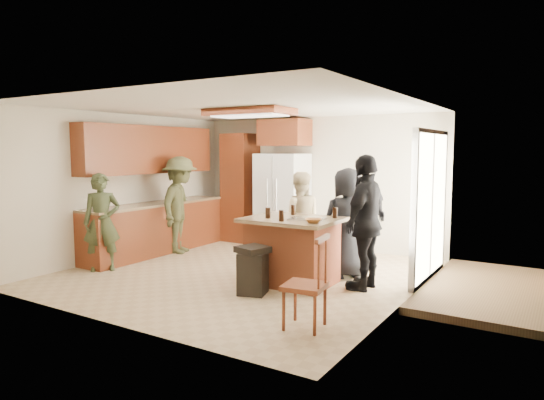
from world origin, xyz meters
The scene contains 12 objects.
person_front_left centered at (-1.97, -0.98, 0.76)m, with size 0.55×0.41×1.52m, color #343E24.
person_behind_left centered at (0.44, 0.98, 0.76)m, with size 0.74×0.46×1.52m, color #C6B388.
person_behind_right centered at (1.43, 0.63, 0.81)m, with size 0.79×0.52×1.62m, color black.
person_side_right centered at (1.87, 0.22, 0.91)m, with size 1.06×0.54×1.82m, color black.
person_counter centered at (-1.84, 0.65, 0.88)m, with size 1.13×0.53×1.76m, color #3C3F24.
left_cabinetry centered at (-2.24, 0.40, 0.96)m, with size 0.64×3.00×2.30m.
back_wall_units centered at (-1.33, 2.20, 1.38)m, with size 1.80×0.60×2.45m.
refrigerator centered at (-0.55, 2.12, 0.90)m, with size 0.90×0.76×1.80m.
kitchen_island centered at (0.90, -0.06, 0.47)m, with size 1.28×1.03×0.93m.
island_items centered at (1.13, -0.15, 0.97)m, with size 0.90×0.72×0.15m.
trash_bin centered at (0.71, -0.78, 0.32)m, with size 0.45×0.45×0.63m.
spindle_chair centered at (1.88, -1.50, 0.45)m, with size 0.48×0.48×0.99m.
Camera 1 is at (4.17, -5.91, 1.88)m, focal length 32.00 mm.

